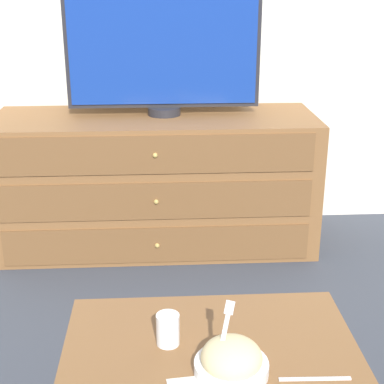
# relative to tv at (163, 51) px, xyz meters

# --- Properties ---
(ground_plane) EXTENTS (12.00, 12.00, 0.00)m
(ground_plane) POSITION_rel_tv_xyz_m (0.00, 0.28, -1.02)
(ground_plane) COLOR #383D47
(dresser) EXTENTS (1.65, 0.59, 0.70)m
(dresser) POSITION_rel_tv_xyz_m (-0.05, -0.04, -0.67)
(dresser) COLOR brown
(dresser) RESTS_ON ground_plane
(tv) EXTENTS (0.97, 0.17, 0.62)m
(tv) POSITION_rel_tv_xyz_m (0.00, 0.00, 0.00)
(tv) COLOR #232328
(tv) RESTS_ON dresser
(coffee_table) EXTENTS (0.82, 0.62, 0.41)m
(coffee_table) POSITION_rel_tv_xyz_m (0.11, -1.63, -0.67)
(coffee_table) COLOR brown
(coffee_table) RESTS_ON ground_plane
(takeout_bowl) EXTENTS (0.20, 0.20, 0.18)m
(takeout_bowl) POSITION_rel_tv_xyz_m (0.15, -1.71, -0.57)
(takeout_bowl) COLOR silver
(takeout_bowl) RESTS_ON coffee_table
(drink_cup) EXTENTS (0.07, 0.07, 0.09)m
(drink_cup) POSITION_rel_tv_xyz_m (-0.01, -1.57, -0.57)
(drink_cup) COLOR beige
(drink_cup) RESTS_ON coffee_table
(knife) EXTENTS (0.19, 0.02, 0.01)m
(knife) POSITION_rel_tv_xyz_m (0.36, -1.75, -0.61)
(knife) COLOR silver
(knife) RESTS_ON coffee_table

